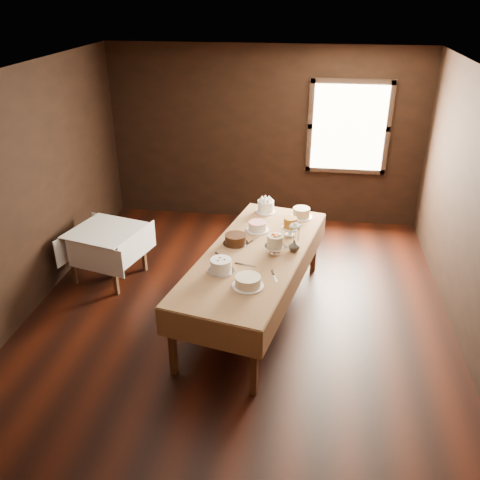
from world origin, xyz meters
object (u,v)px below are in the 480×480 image
Objects in this scene: cake_server_a at (249,266)px; cake_server_b at (275,278)px; cake_meringue at (266,207)px; cake_lattice at (257,227)px; cake_cream at (248,282)px; cake_chocolate at (236,240)px; cake_server_d at (291,246)px; display_table at (255,257)px; cake_speckled at (301,213)px; cake_server_c at (256,239)px; flower_vase at (294,246)px; cake_caramel at (290,228)px; cake_server_e at (223,258)px; cake_flowers at (275,246)px; side_table at (106,235)px; cake_swirl at (221,266)px.

cake_server_a and cake_server_b have the same top height.
cake_lattice is (-0.05, -0.58, -0.03)m from cake_meringue.
cake_cream is at bearing -89.96° from cake_meringue.
cake_server_d is (0.65, 0.03, -0.05)m from cake_chocolate.
cake_cream is at bearing -88.99° from display_table.
cake_speckled is 0.71m from cake_lattice.
flower_vase reaches higher than cake_server_c.
display_table is 12.02× the size of cake_server_a.
cake_caramel is at bearing -61.91° from cake_meringue.
cake_server_b and cake_server_e have the same top height.
cake_caramel is 0.51m from cake_flowers.
cake_server_a is 0.38m from cake_server_b.
cake_flowers is at bearing 63.75° from cake_server_a.
flower_vase is (0.77, 0.29, 0.06)m from cake_server_e.
cake_speckled is at bearing -12.72° from cake_meringue.
cake_caramel is at bearing 52.90° from display_table.
cake_speckled is at bearing 47.44° from cake_server_d.
cake_cream is (-0.36, -1.22, -0.05)m from cake_caramel.
side_table is at bearing 168.07° from cake_server_a.
cake_swirl is at bearing -138.46° from cake_flowers.
side_table is 3.79× the size of cake_meringue.
side_table is at bearing 148.04° from cake_swirl.
cake_server_d is (2.44, -0.39, 0.22)m from side_table.
cake_chocolate is (-0.26, -0.98, -0.02)m from cake_meringue.
cake_server_b is at bearing 35.68° from cake_cream.
cake_chocolate is 1.37× the size of cake_server_b.
cake_server_e is (1.70, -0.79, 0.22)m from side_table.
cake_flowers is 0.24m from flower_vase.
display_table is 11.62× the size of cake_caramel.
cake_server_e is at bearing 170.38° from cake_server_a.
cake_server_d is at bearing 106.05° from flower_vase.
side_table is at bearing 163.48° from display_table.
cake_flowers reaches higher than cake_chocolate.
cake_speckled is 1.85m from cake_cream.
cake_lattice is at bearing 26.74° from cake_server_c.
cake_server_b is (0.26, 0.19, -0.05)m from cake_cream.
cake_speckled is (0.49, 1.06, 0.13)m from display_table.
cake_caramel is 1.03× the size of cake_server_a.
cake_speckled is 1.30× the size of cake_server_d.
cake_speckled is 1.30× the size of cake_server_a.
cake_lattice is 1.16× the size of cake_flowers.
cake_meringue is at bearing 75.80° from cake_server_d.
display_table is at bearing 97.93° from cake_server_a.
cake_server_b is at bearing -84.93° from cake_flowers.
cake_swirl is 0.29m from cake_server_e.
cake_swirl is at bearing -172.77° from cake_server_d.
cake_server_e is (-0.34, -1.35, -0.08)m from cake_meringue.
cake_server_b is at bearing -24.35° from cake_server_a.
cake_flowers is 0.55m from cake_server_b.
cake_server_d is (0.41, 0.22, 0.07)m from display_table.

